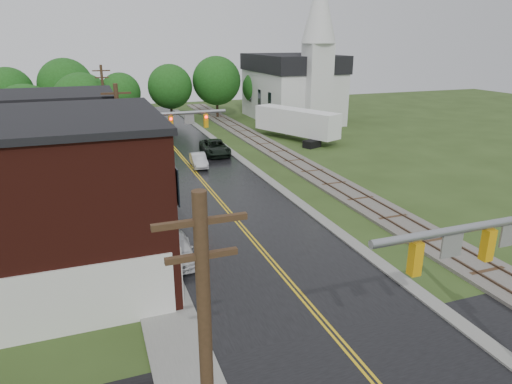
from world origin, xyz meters
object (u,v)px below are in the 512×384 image
tree_left_e (84,104)px  semi_trailer (296,122)px  utility_pole_c (105,106)px  pickup_white (177,250)px  utility_pole_b (122,152)px  church (295,80)px  traffic_signal_near (503,256)px  tree_left_c (29,118)px  brick_building (9,207)px  suv_dark (215,148)px  traffic_signal_far (161,130)px  utility_pole_a (207,384)px  sedan_silver (199,160)px

tree_left_e → semi_trailer: size_ratio=0.71×
utility_pole_c → pickup_white: utility_pole_c is taller
utility_pole_c → tree_left_e: 2.79m
utility_pole_b → semi_trailer: utility_pole_b is taller
church → utility_pole_c: church is taller
traffic_signal_near → tree_left_c: 41.67m
brick_building → semi_trailer: (27.06, 26.36, -1.96)m
church → semi_trailer: size_ratio=1.74×
brick_building → pickup_white: bearing=0.9°
suv_dark → traffic_signal_far: bearing=-120.6°
traffic_signal_far → tree_left_c: (-10.38, 12.90, -0.46)m
brick_building → tree_left_e: brick_building is taller
semi_trailer → pickup_white: bearing=-126.4°
utility_pole_a → pickup_white: bearing=82.5°
tree_left_c → pickup_white: size_ratio=1.82×
utility_pole_c → tree_left_c: 8.16m
traffic_signal_far → tree_left_c: tree_left_c is taller
church → tree_left_c: bearing=-157.8°
church → brick_building: bearing=-130.0°
tree_left_e → sedan_silver: tree_left_e is taller
utility_pole_b → pickup_white: (2.00, -6.88, -4.11)m
brick_building → traffic_signal_near: 20.60m
sedan_silver → semi_trailer: (13.78, 7.76, 1.56)m
utility_pole_a → suv_dark: utility_pole_a is taller
church → tree_left_c: 36.59m
traffic_signal_near → utility_pole_c: bearing=103.7°
utility_pole_b → pickup_white: 8.26m
traffic_signal_far → sedan_silver: 8.98m
brick_building → church: (32.48, 38.74, 1.68)m
traffic_signal_far → suv_dark: 13.37m
traffic_signal_near → semi_trailer: bearing=74.2°
pickup_white → tree_left_c: bearing=112.6°
utility_pole_c → sedan_silver: utility_pole_c is taller
utility_pole_c → tree_left_c: size_ratio=1.18×
brick_building → pickup_white: size_ratio=3.41×
tree_left_e → traffic_signal_near: bearing=-74.3°
traffic_signal_near → sedan_silver: (-2.67, 31.60, -4.34)m
utility_pole_b → utility_pole_c: bearing=90.0°
traffic_signal_far → sedan_silver: traffic_signal_far is taller
church → traffic_signal_far: church is taller
brick_building → sedan_silver: brick_building is taller
utility_pole_b → semi_trailer: size_ratio=0.78×
traffic_signal_far → tree_left_e: bearing=105.9°
traffic_signal_near → utility_pole_b: size_ratio=0.82×
brick_building → church: 50.58m
brick_building → pickup_white: brick_building is taller
utility_pole_a → utility_pole_c: 44.00m
brick_building → utility_pole_b: bearing=50.9°
traffic_signal_far → pickup_white: bearing=-96.4°
brick_building → church: church is taller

